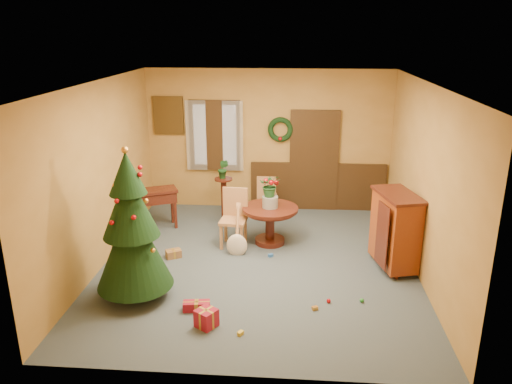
# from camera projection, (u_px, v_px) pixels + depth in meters

# --- Properties ---
(room_envelope) EXTENTS (5.50, 5.50, 5.50)m
(room_envelope) POSITION_uv_depth(u_px,v_px,m) (278.00, 157.00, 10.31)
(room_envelope) COLOR #34404B
(room_envelope) RESTS_ON ground
(dining_table) EXTENTS (0.99, 0.99, 0.68)m
(dining_table) POSITION_uv_depth(u_px,v_px,m) (270.00, 218.00, 8.77)
(dining_table) COLOR black
(dining_table) RESTS_ON floor
(urn) EXTENTS (0.27, 0.27, 0.20)m
(urn) POSITION_uv_depth(u_px,v_px,m) (270.00, 202.00, 8.67)
(urn) COLOR slate
(urn) RESTS_ON dining_table
(centerpiece_plant) EXTENTS (0.36, 0.31, 0.40)m
(centerpiece_plant) POSITION_uv_depth(u_px,v_px,m) (270.00, 185.00, 8.58)
(centerpiece_plant) COLOR #1E4C23
(centerpiece_plant) RESTS_ON urn
(chair_near) EXTENTS (0.48, 0.48, 1.02)m
(chair_near) POSITION_uv_depth(u_px,v_px,m) (234.00, 215.00, 8.71)
(chair_near) COLOR #97643C
(chair_near) RESTS_ON floor
(chair_far) EXTENTS (0.39, 0.39, 0.88)m
(chair_far) POSITION_uv_depth(u_px,v_px,m) (267.00, 195.00, 10.02)
(chair_far) COLOR #97643C
(chair_far) RESTS_ON floor
(guitar) EXTENTS (0.37, 0.55, 0.81)m
(guitar) POSITION_uv_depth(u_px,v_px,m) (237.00, 232.00, 8.34)
(guitar) COLOR beige
(guitar) RESTS_ON floor
(plant_stand) EXTENTS (0.35, 0.35, 0.90)m
(plant_stand) POSITION_uv_depth(u_px,v_px,m) (224.00, 195.00, 9.72)
(plant_stand) COLOR black
(plant_stand) RESTS_ON floor
(stand_plant) EXTENTS (0.24, 0.21, 0.38)m
(stand_plant) POSITION_uv_depth(u_px,v_px,m) (223.00, 169.00, 9.55)
(stand_plant) COLOR #19471E
(stand_plant) RESTS_ON plant_stand
(christmas_tree) EXTENTS (1.07, 1.07, 2.20)m
(christmas_tree) POSITION_uv_depth(u_px,v_px,m) (131.00, 229.00, 6.82)
(christmas_tree) COLOR #382111
(christmas_tree) RESTS_ON floor
(writing_desk) EXTENTS (0.97, 0.75, 0.77)m
(writing_desk) POSITION_uv_depth(u_px,v_px,m) (154.00, 199.00, 9.42)
(writing_desk) COLOR black
(writing_desk) RESTS_ON floor
(sideboard) EXTENTS (0.74, 1.07, 1.25)m
(sideboard) POSITION_uv_depth(u_px,v_px,m) (395.00, 229.00, 7.81)
(sideboard) COLOR #581C0A
(sideboard) RESTS_ON floor
(gift_a) EXTENTS (0.37, 0.29, 0.18)m
(gift_a) POSITION_uv_depth(u_px,v_px,m) (156.00, 282.00, 7.37)
(gift_a) COLOR brown
(gift_a) RESTS_ON floor
(gift_b) EXTENTS (0.33, 0.33, 0.24)m
(gift_b) POSITION_uv_depth(u_px,v_px,m) (206.00, 318.00, 6.40)
(gift_b) COLOR maroon
(gift_b) RESTS_ON floor
(gift_c) EXTENTS (0.29, 0.26, 0.13)m
(gift_c) POSITION_uv_depth(u_px,v_px,m) (174.00, 254.00, 8.34)
(gift_c) COLOR brown
(gift_c) RESTS_ON floor
(gift_d) EXTENTS (0.38, 0.19, 0.13)m
(gift_d) POSITION_uv_depth(u_px,v_px,m) (197.00, 306.00, 6.78)
(gift_d) COLOR maroon
(gift_d) RESTS_ON floor
(toy_a) EXTENTS (0.09, 0.09, 0.05)m
(toy_a) POSITION_uv_depth(u_px,v_px,m) (271.00, 255.00, 8.37)
(toy_a) COLOR #2A5EB6
(toy_a) RESTS_ON floor
(toy_b) EXTENTS (0.06, 0.06, 0.06)m
(toy_b) POSITION_uv_depth(u_px,v_px,m) (362.00, 300.00, 6.98)
(toy_b) COLOR #23832D
(toy_b) RESTS_ON floor
(toy_c) EXTENTS (0.09, 0.09, 0.05)m
(toy_c) POSITION_uv_depth(u_px,v_px,m) (240.00, 333.00, 6.24)
(toy_c) COLOR gold
(toy_c) RESTS_ON floor
(toy_d) EXTENTS (0.06, 0.06, 0.06)m
(toy_d) POSITION_uv_depth(u_px,v_px,m) (329.00, 301.00, 6.97)
(toy_d) COLOR #B30B12
(toy_d) RESTS_ON floor
(toy_e) EXTENTS (0.09, 0.08, 0.05)m
(toy_e) POSITION_uv_depth(u_px,v_px,m) (315.00, 308.00, 6.80)
(toy_e) COLOR gold
(toy_e) RESTS_ON floor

